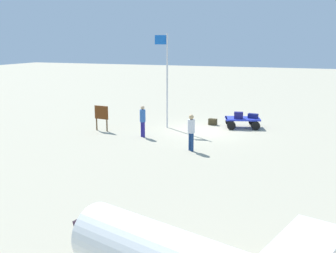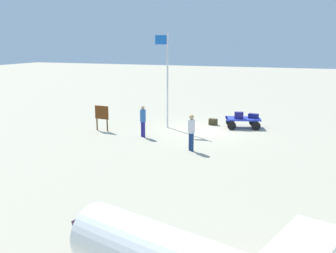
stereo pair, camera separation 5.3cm
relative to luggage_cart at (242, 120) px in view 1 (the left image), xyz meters
The scene contains 9 objects.
ground_plane 2.56m from the luggage_cart, 38.49° to the left, with size 120.00×120.00×0.00m, color #B2A98F.
luggage_cart is the anchor object (origin of this frame).
suitcase_tan 0.50m from the luggage_cart, 61.13° to the left, with size 0.58×0.43×0.40m.
suitcase_navy 0.70m from the luggage_cart, behind, with size 0.62×0.39×0.28m.
suitcase_dark 1.90m from the luggage_cart, ahead, with size 0.53×0.31×0.39m.
worker_lead 6.22m from the luggage_cart, 77.29° to the left, with size 0.48×0.48×1.78m.
worker_trailing 6.37m from the luggage_cart, 42.38° to the left, with size 0.44×0.44×1.74m.
flagpole 5.38m from the luggage_cart, 19.04° to the left, with size 0.81×0.14×5.62m.
signboard 8.46m from the luggage_cart, 26.09° to the left, with size 0.91×0.15×1.49m.
Camera 1 is at (-6.02, 22.07, 5.17)m, focal length 42.30 mm.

